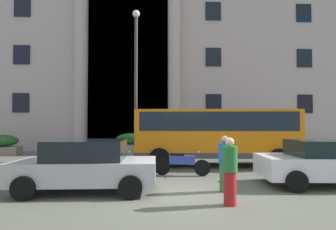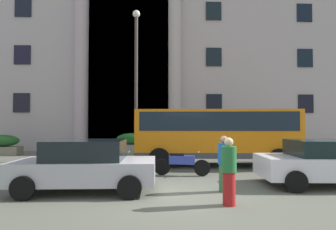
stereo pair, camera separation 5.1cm
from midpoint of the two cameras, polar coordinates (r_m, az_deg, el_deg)
The scene contains 14 objects.
ground_plane at distance 7.84m, azimuth 4.18°, elevation -16.50°, with size 80.00×64.00×0.12m, color #585A4D.
office_building_facade at distance 25.68m, azimuth -0.84°, elevation 11.36°, with size 42.97×9.71×15.52m.
orange_minibus at distance 13.34m, azimuth 9.41°, elevation -3.40°, with size 7.37×3.13×2.56m.
bus_stop_sign at distance 16.48m, azimuth 23.72°, elevation -2.97°, with size 0.44×0.08×2.48m.
hedge_planter_west at distance 18.96m, azimuth 15.28°, elevation -5.37°, with size 1.88×0.77×1.49m.
hedge_planter_entrance_right at distance 20.27m, azimuth -30.57°, elevation -5.27°, with size 2.20×0.95×1.26m.
hedge_planter_far_east at distance 17.90m, azimuth -7.28°, elevation -5.85°, with size 2.09×0.72×1.35m.
parked_compact_extra at distance 10.33m, azimuth 29.65°, elevation -8.22°, with size 4.41×2.30×1.42m.
parked_hatchback_near at distance 8.58m, azimuth -16.22°, elevation -9.68°, with size 3.97×2.08×1.46m.
scooter_by_planter at distance 10.92m, azimuth -11.47°, elevation -9.48°, with size 2.08×0.55×0.89m.
motorcycle_far_end at distance 10.78m, azimuth 2.48°, elevation -9.62°, with size 2.08×0.66×0.89m.
pedestrian_woman_with_bag at distance 7.03m, azimuth 12.12°, elevation -10.99°, with size 0.36×0.36×1.60m.
pedestrian_man_crossing at distance 8.36m, azimuth 11.17°, elevation -9.56°, with size 0.36×0.36×1.59m.
lamppost_plaza_centre at distance 15.72m, azimuth -6.56°, elevation 8.44°, with size 0.40×0.40×8.16m.
Camera 1 is at (-0.97, -7.52, 1.94)m, focal length 30.34 mm.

